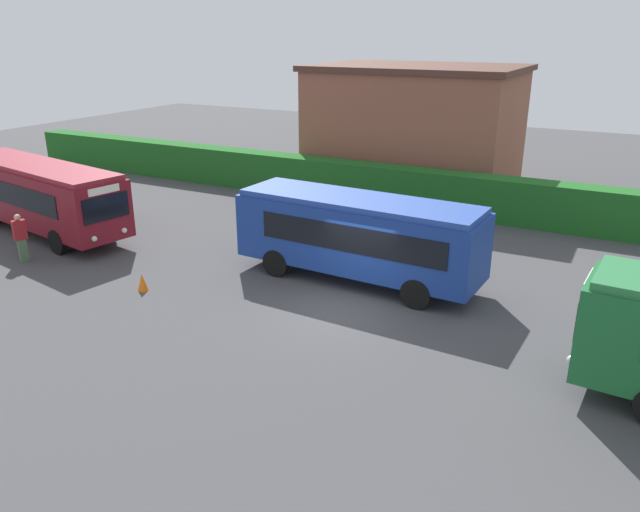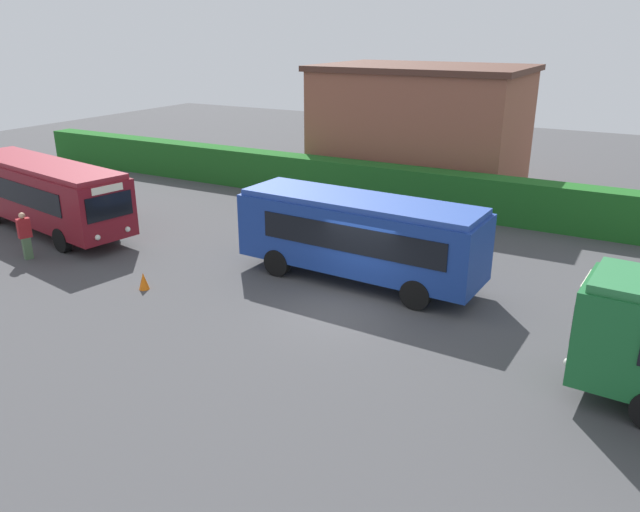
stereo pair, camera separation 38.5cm
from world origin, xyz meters
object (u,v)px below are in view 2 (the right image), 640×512
object	(u,v)px
bus_blue	(359,234)
traffic_cone	(144,281)
bus_maroon	(45,192)
person_center	(25,235)
person_left	(128,195)

from	to	relation	value
bus_blue	traffic_cone	bearing A→B (deg)	38.12
bus_maroon	person_center	world-z (taller)	bus_maroon
person_center	traffic_cone	bearing A→B (deg)	-160.00
bus_blue	person_left	distance (m)	13.19
bus_blue	person_left	bearing A→B (deg)	-5.80
bus_maroon	bus_blue	world-z (taller)	bus_maroon
bus_blue	person_center	xyz separation A→B (m)	(-12.11, -4.25, -0.76)
bus_maroon	traffic_cone	xyz separation A→B (m)	(8.32, -2.84, -1.46)
traffic_cone	bus_maroon	bearing A→B (deg)	161.13
person_left	person_center	xyz separation A→B (m)	(0.92, -6.20, -0.02)
person_center	traffic_cone	size ratio (longest dim) A/B	3.09
person_left	bus_blue	bearing A→B (deg)	-123.49
person_center	traffic_cone	distance (m)	6.11
bus_blue	person_center	world-z (taller)	bus_blue
person_left	traffic_cone	xyz separation A→B (m)	(6.99, -6.24, -0.70)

